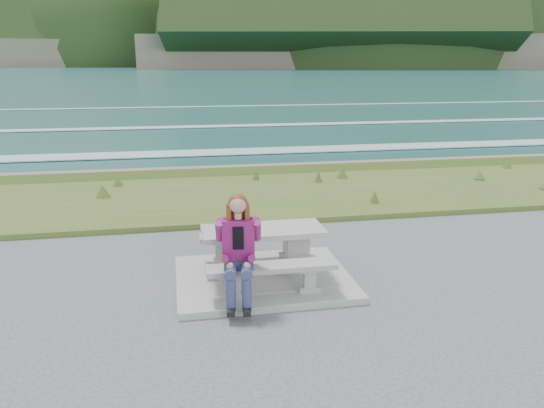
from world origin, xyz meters
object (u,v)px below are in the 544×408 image
bench_landward (272,271)px  seated_woman (239,265)px  picnic_table (263,239)px  bench_seaward (256,239)px

bench_landward → seated_woman: seated_woman is taller
picnic_table → bench_landward: size_ratio=1.00×
picnic_table → seated_woman: 0.96m
bench_landward → bench_seaward: same height
bench_landward → bench_seaward: 1.40m
picnic_table → bench_landward: picnic_table is taller
bench_seaward → seated_woman: size_ratio=1.23×
picnic_table → bench_seaward: size_ratio=1.00×
picnic_table → bench_seaward: picnic_table is taller
picnic_table → seated_woman: seated_woman is taller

